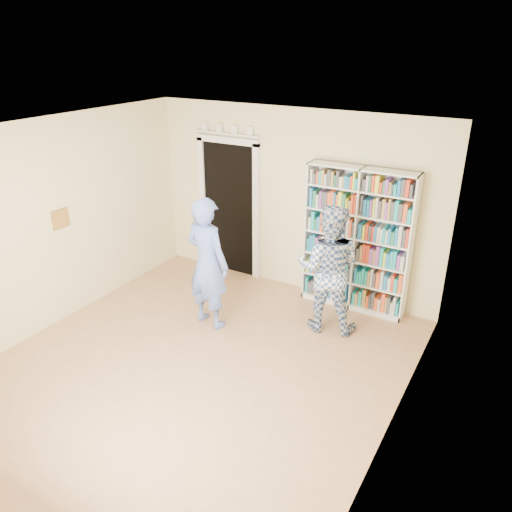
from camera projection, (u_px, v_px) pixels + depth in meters
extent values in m
plane|color=#A57550|center=(195.00, 368.00, 5.87)|extent=(5.00, 5.00, 0.00)
plane|color=white|center=(181.00, 136.00, 4.78)|extent=(5.00, 5.00, 0.00)
plane|color=beige|center=(293.00, 202.00, 7.30)|extent=(4.50, 0.00, 4.50)
plane|color=beige|center=(47.00, 227.00, 6.36)|extent=(0.00, 5.00, 5.00)
plane|color=beige|center=(398.00, 319.00, 4.29)|extent=(0.00, 5.00, 5.00)
cube|color=white|center=(357.00, 241.00, 6.82)|extent=(1.48, 0.28, 2.03)
cube|color=white|center=(357.00, 241.00, 6.82)|extent=(0.02, 0.28, 2.03)
cube|color=black|center=(229.00, 210.00, 7.91)|extent=(0.90, 0.03, 2.10)
cube|color=white|center=(203.00, 205.00, 8.13)|extent=(0.10, 0.06, 2.20)
cube|color=white|center=(256.00, 215.00, 7.67)|extent=(0.10, 0.06, 2.20)
cube|color=white|center=(227.00, 140.00, 7.46)|extent=(1.10, 0.06, 0.10)
cube|color=white|center=(227.00, 133.00, 7.41)|extent=(1.10, 0.08, 0.02)
cube|color=brown|center=(61.00, 219.00, 6.49)|extent=(0.03, 0.25, 0.25)
imported|color=#5A76C9|center=(208.00, 264.00, 6.44)|extent=(0.70, 0.51, 1.78)
imported|color=navy|center=(328.00, 269.00, 6.36)|extent=(0.97, 0.83, 1.72)
cube|color=white|center=(330.00, 264.00, 6.12)|extent=(0.21, 0.06, 0.30)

